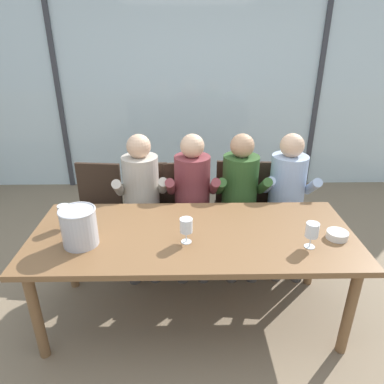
{
  "coord_description": "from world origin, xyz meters",
  "views": [
    {
      "loc": [
        -0.04,
        -2.08,
        2.01
      ],
      "look_at": [
        0.0,
        0.35,
        0.89
      ],
      "focal_mm": 32.76,
      "sensor_mm": 36.0,
      "label": 1
    }
  ],
  "objects": [
    {
      "name": "person_maroon_top",
      "position": [
        0.01,
        0.73,
        0.7
      ],
      "size": [
        0.46,
        0.61,
        1.22
      ],
      "rotation": [
        0.0,
        0.0,
        -0.0
      ],
      "color": "brown",
      "rests_on": "ground"
    },
    {
      "name": "chair_right_of_center",
      "position": [
        0.44,
        0.89,
        0.53
      ],
      "size": [
        0.49,
        0.49,
        0.9
      ],
      "rotation": [
        0.0,
        0.0,
        -0.12
      ],
      "color": "#332319",
      "rests_on": "ground"
    },
    {
      "name": "ground",
      "position": [
        0.0,
        1.0,
        0.0
      ],
      "size": [
        14.0,
        14.0,
        0.0
      ],
      "primitive_type": "plane",
      "color": "#847056"
    },
    {
      "name": "hillside_vineyard",
      "position": [
        0.0,
        6.91,
        0.75
      ],
      "size": [
        13.43,
        2.4,
        1.5
      ],
      "primitive_type": "cube",
      "color": "#568942",
      "rests_on": "ground"
    },
    {
      "name": "window_mullion_right",
      "position": [
        1.67,
        2.56,
        1.3
      ],
      "size": [
        0.06,
        0.06,
        2.6
      ],
      "primitive_type": "cube",
      "color": "#38383D",
      "rests_on": "ground"
    },
    {
      "name": "ice_bucket_primary",
      "position": [
        -0.73,
        -0.12,
        0.87
      ],
      "size": [
        0.24,
        0.24,
        0.25
      ],
      "color": "#B7B7BC",
      "rests_on": "dining_table"
    },
    {
      "name": "chair_center",
      "position": [
        -0.04,
        0.87,
        0.53
      ],
      "size": [
        0.48,
        0.48,
        0.9
      ],
      "rotation": [
        0.0,
        0.0,
        0.1
      ],
      "color": "#332319",
      "rests_on": "ground"
    },
    {
      "name": "person_beige_jumper",
      "position": [
        -0.44,
        0.73,
        0.7
      ],
      "size": [
        0.49,
        0.63,
        1.22
      ],
      "rotation": [
        0.0,
        0.0,
        0.1
      ],
      "color": "#B7AD9E",
      "rests_on": "ground"
    },
    {
      "name": "window_mullion_left",
      "position": [
        -1.67,
        2.56,
        1.3
      ],
      "size": [
        0.06,
        0.06,
        2.6
      ],
      "primitive_type": "cube",
      "color": "#38383D",
      "rests_on": "ground"
    },
    {
      "name": "wine_glass_by_left_taster",
      "position": [
        0.75,
        -0.19,
        0.86
      ],
      "size": [
        0.08,
        0.08,
        0.17
      ],
      "color": "silver",
      "rests_on": "dining_table"
    },
    {
      "name": "wine_glass_center_pour",
      "position": [
        -0.05,
        -0.11,
        0.86
      ],
      "size": [
        0.08,
        0.08,
        0.17
      ],
      "color": "silver",
      "rests_on": "dining_table"
    },
    {
      "name": "person_pale_blue_shirt",
      "position": [
        0.86,
        0.73,
        0.7
      ],
      "size": [
        0.49,
        0.63,
        1.22
      ],
      "rotation": [
        0.0,
        0.0,
        -0.1
      ],
      "color": "#9EB2D1",
      "rests_on": "ground"
    },
    {
      "name": "chair_left_of_center",
      "position": [
        -0.42,
        0.86,
        0.53
      ],
      "size": [
        0.47,
        0.47,
        0.9
      ],
      "rotation": [
        0.0,
        0.0,
        0.08
      ],
      "color": "#332319",
      "rests_on": "ground"
    },
    {
      "name": "window_glass_panel",
      "position": [
        0.0,
        2.58,
        1.3
      ],
      "size": [
        7.43,
        0.03,
        2.6
      ],
      "primitive_type": "cube",
      "color": "silver",
      "rests_on": "ground"
    },
    {
      "name": "tasting_bowl",
      "position": [
        0.97,
        -0.09,
        0.76
      ],
      "size": [
        0.14,
        0.14,
        0.05
      ],
      "primitive_type": "cylinder",
      "color": "silver",
      "rests_on": "dining_table"
    },
    {
      "name": "wine_glass_near_bucket",
      "position": [
        -0.9,
        0.09,
        0.86
      ],
      "size": [
        0.08,
        0.08,
        0.17
      ],
      "color": "silver",
      "rests_on": "dining_table"
    },
    {
      "name": "dining_table",
      "position": [
        0.0,
        0.0,
        0.67
      ],
      "size": [
        2.23,
        0.92,
        0.74
      ],
      "color": "brown",
      "rests_on": "ground"
    },
    {
      "name": "person_olive_shirt",
      "position": [
        0.44,
        0.73,
        0.7
      ],
      "size": [
        0.46,
        0.61,
        1.22
      ],
      "rotation": [
        0.0,
        0.0,
        -0.01
      ],
      "color": "#2D5123",
      "rests_on": "ground"
    },
    {
      "name": "chair_near_window_right",
      "position": [
        0.86,
        0.87,
        0.53
      ],
      "size": [
        0.46,
        0.46,
        0.9
      ],
      "rotation": [
        0.0,
        0.0,
        -0.06
      ],
      "color": "#332319",
      "rests_on": "ground"
    },
    {
      "name": "chair_near_curtain",
      "position": [
        -0.88,
        0.87,
        0.53
      ],
      "size": [
        0.48,
        0.48,
        0.9
      ],
      "rotation": [
        0.0,
        0.0,
        -0.1
      ],
      "color": "#332319",
      "rests_on": "ground"
    }
  ]
}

